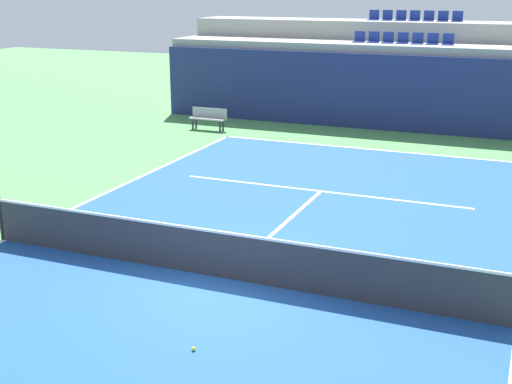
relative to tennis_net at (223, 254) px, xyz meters
The scene contains 14 objects.
ground_plane 0.51m from the tennis_net, ahead, with size 80.00×80.00×0.00m, color #4C8C4C.
court_surface 0.50m from the tennis_net, ahead, with size 11.00×24.00×0.01m, color #1E4C99.
baseline_far 11.96m from the tennis_net, 90.00° to the left, with size 11.00×0.10×0.00m, color white.
sideline_left 5.47m from the tennis_net, behind, with size 0.10×24.00×0.00m, color white.
service_line_far 6.42m from the tennis_net, 90.00° to the left, with size 8.26×0.10×0.00m, color white.
centre_service_line 3.24m from the tennis_net, 90.00° to the left, with size 0.10×6.40×0.00m, color white.
back_wall 15.60m from the tennis_net, 90.00° to the left, with size 19.64×0.30×2.96m, color navy.
stands_tier_lower 16.96m from the tennis_net, 90.00° to the left, with size 19.64×2.40×3.27m, color #9E9E99.
stands_tier_upper 19.38m from the tennis_net, 90.00° to the left, with size 19.64×2.40×4.04m, color #9E9E99.
seating_row_lower 17.26m from the tennis_net, 90.00° to the left, with size 4.00×0.44×0.44m.
seating_row_upper 19.76m from the tennis_net, 90.00° to the left, with size 4.00×0.44×0.44m.
tennis_net is the anchor object (origin of this frame).
player_bench 14.54m from the tennis_net, 117.46° to the left, with size 1.50×0.40×0.85m.
tennis_ball_0 2.88m from the tennis_net, 74.28° to the right, with size 0.07×0.07×0.07m, color #CCE033.
Camera 1 is at (5.37, -11.25, 5.53)m, focal length 48.26 mm.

